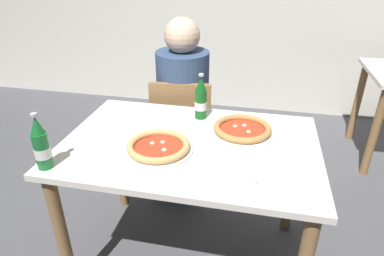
% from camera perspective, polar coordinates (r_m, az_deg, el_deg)
% --- Properties ---
extents(ground_plane, '(8.00, 8.00, 0.00)m').
position_cam_1_polar(ground_plane, '(2.07, -0.31, -20.71)').
color(ground_plane, '#4C4C51').
extents(dining_table_main, '(1.20, 0.80, 0.75)m').
position_cam_1_polar(dining_table_main, '(1.65, -0.37, -5.86)').
color(dining_table_main, silver).
rests_on(dining_table_main, ground_plane).
extents(chair_behind_table, '(0.44, 0.44, 0.85)m').
position_cam_1_polar(chair_behind_table, '(2.27, -1.59, -0.23)').
color(chair_behind_table, olive).
rests_on(chair_behind_table, ground_plane).
extents(diner_seated, '(0.34, 0.34, 1.21)m').
position_cam_1_polar(diner_seated, '(2.27, -1.52, 2.64)').
color(diner_seated, '#2D3342').
rests_on(diner_seated, ground_plane).
extents(pizza_margherita_near, '(0.31, 0.31, 0.04)m').
position_cam_1_polar(pizza_margherita_near, '(1.51, -5.72, -3.25)').
color(pizza_margherita_near, white).
rests_on(pizza_margherita_near, dining_table_main).
extents(pizza_marinara_far, '(0.31, 0.31, 0.04)m').
position_cam_1_polar(pizza_marinara_far, '(1.67, 8.55, -0.25)').
color(pizza_marinara_far, white).
rests_on(pizza_marinara_far, dining_table_main).
extents(beer_bottle_left, '(0.07, 0.07, 0.25)m').
position_cam_1_polar(beer_bottle_left, '(1.49, -24.27, -2.72)').
color(beer_bottle_left, '#196B2D').
rests_on(beer_bottle_left, dining_table_main).
extents(beer_bottle_center, '(0.07, 0.07, 0.25)m').
position_cam_1_polar(beer_bottle_center, '(1.78, 1.65, 4.82)').
color(beer_bottle_center, '#14591E').
rests_on(beer_bottle_center, dining_table_main).
extents(napkin_with_cutlery, '(0.23, 0.23, 0.01)m').
position_cam_1_polar(napkin_with_cutlery, '(1.41, 8.61, -6.97)').
color(napkin_with_cutlery, white).
rests_on(napkin_with_cutlery, dining_table_main).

